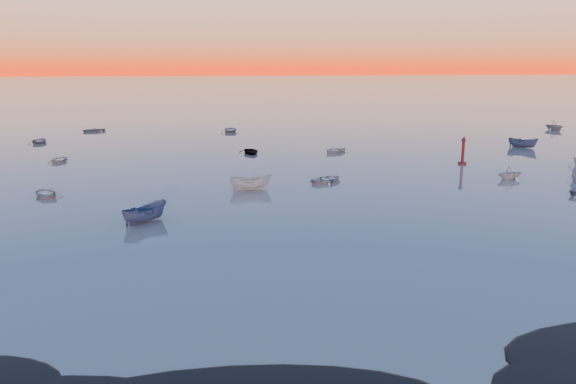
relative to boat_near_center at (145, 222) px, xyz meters
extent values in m
plane|color=#6D645B|center=(13.26, 75.91, 0.00)|extent=(600.00, 600.00, 0.00)
imported|color=#3A4A70|center=(0.00, 0.00, 0.00)|extent=(3.96, 4.15, 1.40)
cylinder|color=#480F10|center=(34.81, 19.86, 0.05)|extent=(0.97, 0.97, 0.32)
cylinder|color=#480F10|center=(34.81, 19.86, 1.40)|extent=(0.35, 0.35, 2.80)
cone|color=#480F10|center=(34.81, 19.86, 3.07)|extent=(0.65, 0.65, 0.54)
camera|label=1|loc=(5.29, -42.60, 12.26)|focal=35.00mm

